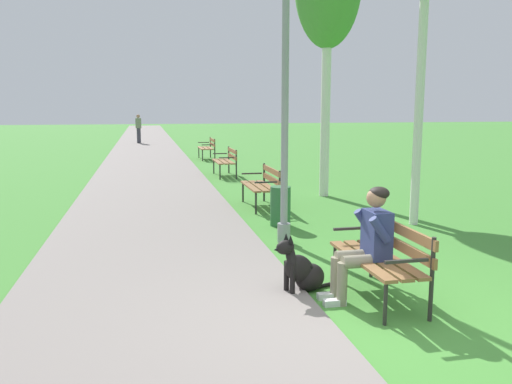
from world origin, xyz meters
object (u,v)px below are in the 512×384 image
object	(u,v)px
park_bench_near	(384,253)
person_seated_on_near_bench	(367,239)
litter_bin	(280,206)
park_bench_mid	(263,183)
park_bench_furthest	(208,146)
park_bench_far	(226,159)
pedestrian_distant	(139,129)
lamp_post_near	(285,93)
dog_black	(302,270)

from	to	relation	value
park_bench_near	person_seated_on_near_bench	size ratio (longest dim) A/B	1.20
person_seated_on_near_bench	litter_bin	bearing A→B (deg)	89.89
park_bench_mid	park_bench_furthest	size ratio (longest dim) A/B	1.00
park_bench_far	pedestrian_distant	xyz separation A→B (m)	(-2.70, 14.82, 0.33)
park_bench_far	park_bench_mid	bearing A→B (deg)	-90.13
person_seated_on_near_bench	park_bench_mid	bearing A→B (deg)	89.10
park_bench_near	park_bench_mid	size ratio (longest dim) A/B	1.00
lamp_post_near	person_seated_on_near_bench	bearing A→B (deg)	-84.84
park_bench_near	person_seated_on_near_bench	xyz separation A→B (m)	(-0.21, -0.02, 0.17)
park_bench_far	lamp_post_near	bearing A→B (deg)	-92.38
park_bench_furthest	person_seated_on_near_bench	size ratio (longest dim) A/B	1.20
park_bench_furthest	person_seated_on_near_bench	bearing A→B (deg)	-90.60
park_bench_far	litter_bin	xyz separation A→B (m)	(-0.09, -6.78, -0.16)
park_bench_furthest	litter_bin	xyz separation A→B (m)	(-0.16, -12.02, -0.16)
park_bench_furthest	lamp_post_near	bearing A→B (deg)	-91.73
litter_bin	dog_black	bearing A→B (deg)	-100.45
park_bench_furthest	park_bench_far	bearing A→B (deg)	-90.75
person_seated_on_near_bench	lamp_post_near	bearing A→B (deg)	95.16
park_bench_mid	person_seated_on_near_bench	xyz separation A→B (m)	(-0.09, -5.43, 0.17)
person_seated_on_near_bench	dog_black	size ratio (longest dim) A/B	1.54
dog_black	litter_bin	xyz separation A→B (m)	(0.61, 3.33, 0.09)
park_bench_far	pedestrian_distant	world-z (taller)	pedestrian_distant
park_bench_mid	park_bench_far	bearing A→B (deg)	89.87
person_seated_on_near_bench	dog_black	world-z (taller)	person_seated_on_near_bench
person_seated_on_near_bench	litter_bin	world-z (taller)	person_seated_on_near_bench
litter_bin	pedestrian_distant	xyz separation A→B (m)	(-2.61, 21.60, 0.49)
lamp_post_near	litter_bin	world-z (taller)	lamp_post_near
park_bench_furthest	dog_black	xyz separation A→B (m)	(-0.77, -15.35, -0.25)
park_bench_furthest	person_seated_on_near_bench	xyz separation A→B (m)	(-0.17, -15.72, 0.17)
dog_black	lamp_post_near	xyz separation A→B (m)	(0.38, 2.20, 2.02)
park_bench_mid	person_seated_on_near_bench	world-z (taller)	person_seated_on_near_bench
park_bench_near	lamp_post_near	size ratio (longest dim) A/B	0.34
park_bench_far	litter_bin	size ratio (longest dim) A/B	2.14
park_bench_mid	dog_black	world-z (taller)	park_bench_mid
park_bench_near	park_bench_mid	xyz separation A→B (m)	(-0.12, 5.41, 0.00)
litter_bin	pedestrian_distant	world-z (taller)	pedestrian_distant
dog_black	pedestrian_distant	world-z (taller)	pedestrian_distant
park_bench_far	park_bench_furthest	xyz separation A→B (m)	(0.07, 5.24, 0.00)
park_bench_near	pedestrian_distant	xyz separation A→B (m)	(-2.81, 25.28, 0.33)
lamp_post_near	pedestrian_distant	xyz separation A→B (m)	(-2.37, 22.73, -1.44)
park_bench_furthest	dog_black	size ratio (longest dim) A/B	1.85
person_seated_on_near_bench	pedestrian_distant	distance (m)	25.43
lamp_post_near	litter_bin	size ratio (longest dim) A/B	6.31
park_bench_near	lamp_post_near	bearing A→B (deg)	99.78
dog_black	lamp_post_near	world-z (taller)	lamp_post_near
park_bench_mid	park_bench_far	xyz separation A→B (m)	(0.01, 5.05, 0.00)
person_seated_on_near_bench	litter_bin	xyz separation A→B (m)	(0.01, 3.70, -0.33)
park_bench_furthest	lamp_post_near	distance (m)	13.27
park_bench_mid	park_bench_furthest	distance (m)	10.29
person_seated_on_near_bench	park_bench_furthest	bearing A→B (deg)	89.40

